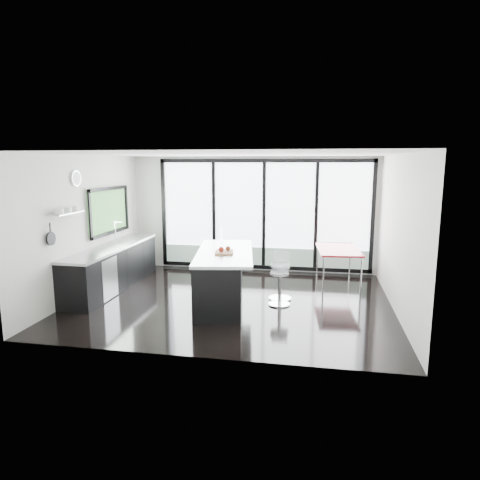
% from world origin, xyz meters
% --- Properties ---
extents(floor, '(6.00, 5.00, 0.00)m').
position_xyz_m(floor, '(0.00, 0.00, 0.00)').
color(floor, black).
rests_on(floor, ground).
extents(ceiling, '(6.00, 5.00, 0.00)m').
position_xyz_m(ceiling, '(0.00, 0.00, 2.80)').
color(ceiling, white).
rests_on(ceiling, wall_back).
extents(wall_back, '(6.00, 0.09, 2.80)m').
position_xyz_m(wall_back, '(0.27, 2.47, 1.27)').
color(wall_back, silver).
rests_on(wall_back, ground).
extents(wall_front, '(6.00, 0.00, 2.80)m').
position_xyz_m(wall_front, '(0.00, -2.50, 1.40)').
color(wall_front, silver).
rests_on(wall_front, ground).
extents(wall_left, '(0.26, 5.00, 2.80)m').
position_xyz_m(wall_left, '(-2.97, 0.27, 1.56)').
color(wall_left, silver).
rests_on(wall_left, ground).
extents(wall_right, '(0.00, 5.00, 2.80)m').
position_xyz_m(wall_right, '(3.00, 0.00, 1.40)').
color(wall_right, silver).
rests_on(wall_right, ground).
extents(counter_cabinets, '(0.69, 3.24, 1.36)m').
position_xyz_m(counter_cabinets, '(-2.67, 0.40, 0.46)').
color(counter_cabinets, black).
rests_on(counter_cabinets, floor).
extents(island, '(1.42, 2.58, 1.30)m').
position_xyz_m(island, '(-0.20, -0.10, 0.51)').
color(island, black).
rests_on(island, floor).
extents(bar_stool_near, '(0.43, 0.43, 0.64)m').
position_xyz_m(bar_stool_near, '(0.92, -0.09, 0.32)').
color(bar_stool_near, silver).
rests_on(bar_stool_near, floor).
extents(bar_stool_far, '(0.49, 0.49, 0.71)m').
position_xyz_m(bar_stool_far, '(0.91, 0.27, 0.35)').
color(bar_stool_far, silver).
rests_on(bar_stool_far, floor).
extents(red_table, '(0.99, 1.57, 0.80)m').
position_xyz_m(red_table, '(2.05, 1.54, 0.40)').
color(red_table, '#AA131D').
rests_on(red_table, floor).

